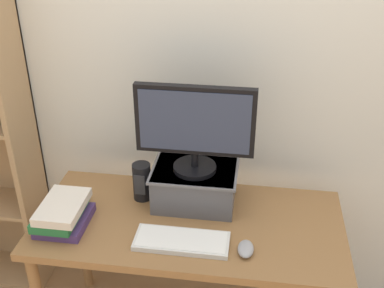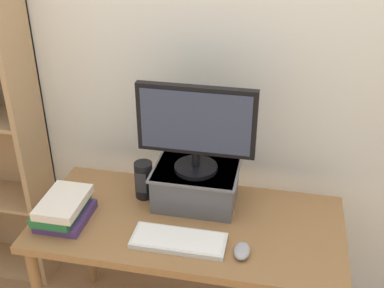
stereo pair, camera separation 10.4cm
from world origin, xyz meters
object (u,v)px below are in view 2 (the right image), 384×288
at_px(keyboard, 179,241).
at_px(book_stack, 64,209).
at_px(desk, 188,236).
at_px(riser_box, 196,185).
at_px(computer_monitor, 196,126).
at_px(desk_speaker, 144,180).
at_px(computer_mouse, 242,251).

bearing_deg(keyboard, book_stack, 174.39).
relative_size(desk, riser_box, 3.50).
height_order(riser_box, computer_monitor, computer_monitor).
bearing_deg(computer_monitor, riser_box, 90.00).
xyz_separation_m(desk, computer_monitor, (0.01, 0.14, 0.48)).
xyz_separation_m(book_stack, desk_speaker, (0.29, 0.24, 0.03)).
distance_m(book_stack, desk_speaker, 0.38).
bearing_deg(riser_box, keyboard, -92.36).
relative_size(computer_monitor, book_stack, 1.92).
distance_m(desk, desk_speaker, 0.33).
height_order(desk, desk_speaker, desk_speaker).
distance_m(desk, book_stack, 0.56).
bearing_deg(desk_speaker, keyboard, -51.49).
xyz_separation_m(computer_monitor, desk_speaker, (-0.24, -0.00, -0.30)).
distance_m(computer_monitor, book_stack, 0.68).
distance_m(computer_mouse, book_stack, 0.79).
bearing_deg(book_stack, computer_monitor, 24.40).
bearing_deg(book_stack, riser_box, 24.53).
relative_size(computer_mouse, book_stack, 0.39).
bearing_deg(riser_box, desk, -92.47).
bearing_deg(desk_speaker, book_stack, -140.45).
distance_m(riser_box, desk_speaker, 0.24).
distance_m(riser_box, keyboard, 0.31).
height_order(desk, keyboard, keyboard).
bearing_deg(desk, desk_speaker, 149.69).
bearing_deg(book_stack, keyboard, -5.61).
bearing_deg(computer_monitor, keyboard, -92.37).
relative_size(riser_box, computer_monitor, 0.75).
bearing_deg(computer_monitor, desk_speaker, -179.41).
height_order(computer_mouse, book_stack, book_stack).
distance_m(keyboard, desk_speaker, 0.38).
bearing_deg(keyboard, riser_box, 87.64).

